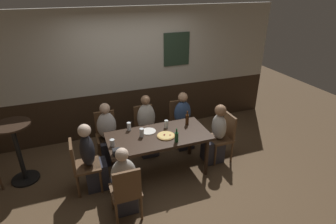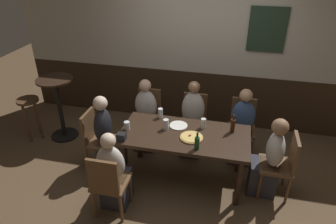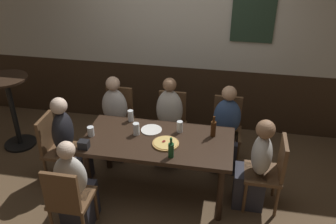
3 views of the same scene
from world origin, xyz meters
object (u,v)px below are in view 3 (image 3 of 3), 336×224
chair_left_near (68,198)px  beer_glass_tall (91,132)px  dining_table (158,146)px  chair_head_west (56,146)px  tumbler_water (136,129)px  side_bar_table (12,107)px  person_head_east (255,170)px  plate_white_large (151,130)px  chair_right_far (226,126)px  person_head_west (69,148)px  chair_head_east (270,170)px  condiment_caddy (84,145)px  pizza (166,143)px  person_left_far (115,123)px  beer_bottle_green (171,150)px  chair_left_far (118,116)px  person_left_near (75,191)px  person_right_far (225,135)px  person_mid_far (169,128)px  chair_mid_far (171,121)px  pint_glass_amber (180,127)px  beer_glass_half (131,116)px

chair_left_near → beer_glass_tall: 0.82m
dining_table → chair_head_west: 1.26m
tumbler_water → side_bar_table: side_bar_table is taller
person_head_east → plate_white_large: size_ratio=4.57×
chair_right_far → person_head_west: (-1.82, -0.82, -0.01)m
chair_left_near → beer_glass_tall: chair_left_near is taller
chair_head_west → plate_white_large: size_ratio=3.65×
chair_head_east → tumbler_water: size_ratio=6.19×
chair_head_west → condiment_caddy: chair_head_west is taller
pizza → tumbler_water: size_ratio=2.05×
dining_table → chair_head_west: (-1.25, 0.00, -0.16)m
chair_head_west → chair_head_east: same height
person_left_far → beer_glass_tall: (-0.02, -0.72, 0.32)m
chair_left_near → beer_bottle_green: 1.12m
person_left_far → condiment_caddy: bearing=-90.6°
chair_left_far → person_head_west: (-0.35, -0.82, -0.01)m
person_left_near → beer_bottle_green: 1.07m
chair_head_west → condiment_caddy: 0.66m
plate_white_large → person_head_west: bearing=-170.1°
person_right_far → person_head_east: bearing=-61.9°
chair_head_east → chair_right_far: (-0.52, 0.82, 0.00)m
chair_head_west → beer_glass_tall: size_ratio=7.95×
person_left_near → person_head_east: size_ratio=0.98×
chair_right_far → condiment_caddy: 1.88m
person_mid_far → beer_bottle_green: person_mid_far is taller
person_mid_far → person_right_far: person_mid_far is taller
chair_head_east → person_mid_far: bearing=152.1°
person_head_east → plate_white_large: person_head_east is taller
person_head_east → person_head_west: bearing=180.0°
person_right_far → beer_glass_tall: size_ratio=10.14×
chair_left_near → side_bar_table: size_ratio=0.84×
beer_bottle_green → side_bar_table: (-2.36, 0.89, -0.21)m
chair_head_west → beer_bottle_green: 1.51m
person_right_far → condiment_caddy: (-1.47, -0.97, 0.31)m
chair_mid_far → condiment_caddy: 1.38m
chair_right_far → side_bar_table: size_ratio=0.84×
chair_mid_far → person_mid_far: bearing=-90.0°
chair_left_near → person_left_near: bearing=90.0°
person_left_near → tumbler_water: size_ratio=7.60×
person_mid_far → pint_glass_amber: 0.59m
person_head_west → beer_glass_tall: (0.33, -0.06, 0.31)m
chair_right_far → person_head_west: 2.00m
beer_glass_half → chair_right_far: bearing=23.1°
chair_right_far → pizza: 1.13m
dining_table → chair_left_far: size_ratio=1.89×
pizza → chair_left_far: bearing=132.8°
side_bar_table → person_left_near: bearing=-41.3°
person_left_far → person_head_west: bearing=-118.1°
chair_left_far → person_head_west: size_ratio=0.77×
person_left_near → beer_glass_tall: bearing=92.4°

